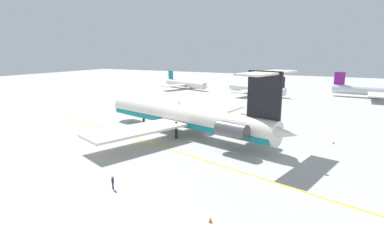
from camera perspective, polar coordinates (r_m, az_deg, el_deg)
name	(u,v)px	position (r m, az deg, el deg)	size (l,w,h in m)	color
ground	(146,138)	(61.83, -8.83, -4.26)	(357.21, 357.21, 0.00)	#ADADA8
main_jetliner	(188,117)	(62.13, -0.74, -0.38)	(47.73, 42.67, 14.08)	silver
airliner_far_left	(186,84)	(139.87, -1.08, 5.94)	(25.61, 25.70, 7.85)	silver
airliner_mid_left	(255,89)	(123.94, 11.81, 4.90)	(25.81, 25.83, 7.84)	silver
airliner_mid_right	(378,91)	(130.54, 31.92, 3.87)	(31.05, 30.64, 9.29)	silver
ground_crew_near_nose	(179,103)	(95.46, -2.49, 2.33)	(0.28, 0.44, 1.75)	black
ground_crew_near_tail	(113,181)	(40.13, -14.85, -12.01)	(0.45, 0.29, 1.78)	black
safety_cone_nose	(334,142)	(63.00, 25.32, -4.74)	(0.40, 0.40, 0.55)	#EA590F
safety_cone_wingtip	(166,106)	(95.38, -4.95, 1.78)	(0.40, 0.40, 0.55)	#EA590F
safety_cone_tail	(210,220)	(32.62, 3.53, -19.27)	(0.40, 0.40, 0.55)	#EA590F
taxiway_centreline	(159,146)	(56.22, -6.30, -5.85)	(79.00, 0.36, 0.01)	gold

